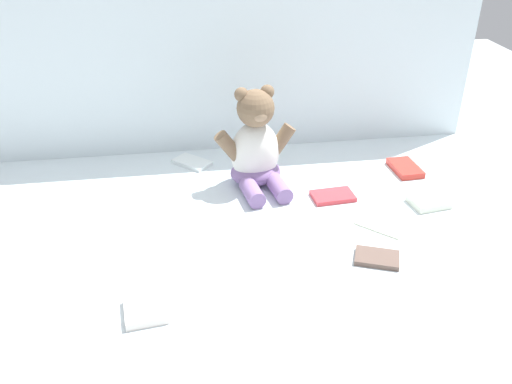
{
  "coord_description": "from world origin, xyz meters",
  "views": [
    {
      "loc": [
        -0.16,
        -1.26,
        0.78
      ],
      "look_at": [
        0.01,
        -0.1,
        0.1
      ],
      "focal_mm": 37.65,
      "sensor_mm": 36.0,
      "label": 1
    }
  ],
  "objects_px": {
    "teddy_bear": "(256,150)",
    "book_case_5": "(405,168)",
    "book_case_0": "(146,310)",
    "book_case_6": "(333,196)",
    "book_case_3": "(382,224)",
    "book_case_2": "(192,162)",
    "book_case_4": "(377,258)",
    "book_case_1": "(429,201)"
  },
  "relations": [
    {
      "from": "book_case_5",
      "to": "book_case_6",
      "type": "distance_m",
      "value": 0.3
    },
    {
      "from": "book_case_6",
      "to": "book_case_3",
      "type": "bearing_deg",
      "value": -154.72
    },
    {
      "from": "book_case_2",
      "to": "book_case_3",
      "type": "xyz_separation_m",
      "value": [
        0.47,
        -0.43,
        -0.0
      ]
    },
    {
      "from": "book_case_0",
      "to": "book_case_6",
      "type": "bearing_deg",
      "value": 31.27
    },
    {
      "from": "book_case_0",
      "to": "book_case_2",
      "type": "bearing_deg",
      "value": 72.71
    },
    {
      "from": "book_case_6",
      "to": "book_case_0",
      "type": "bearing_deg",
      "value": 123.54
    },
    {
      "from": "book_case_0",
      "to": "book_case_1",
      "type": "height_order",
      "value": "same"
    },
    {
      "from": "teddy_bear",
      "to": "book_case_5",
      "type": "xyz_separation_m",
      "value": [
        0.47,
        0.01,
        -0.1
      ]
    },
    {
      "from": "book_case_4",
      "to": "book_case_6",
      "type": "xyz_separation_m",
      "value": [
        -0.03,
        0.3,
        0.0
      ]
    },
    {
      "from": "book_case_3",
      "to": "book_case_5",
      "type": "height_order",
      "value": "book_case_5"
    },
    {
      "from": "book_case_1",
      "to": "book_case_5",
      "type": "height_order",
      "value": "same"
    },
    {
      "from": "book_case_0",
      "to": "book_case_3",
      "type": "bearing_deg",
      "value": 15.34
    },
    {
      "from": "book_case_2",
      "to": "book_case_3",
      "type": "relative_size",
      "value": 0.94
    },
    {
      "from": "teddy_bear",
      "to": "book_case_0",
      "type": "distance_m",
      "value": 0.61
    },
    {
      "from": "book_case_0",
      "to": "book_case_2",
      "type": "distance_m",
      "value": 0.68
    },
    {
      "from": "book_case_6",
      "to": "book_case_5",
      "type": "bearing_deg",
      "value": -68.74
    },
    {
      "from": "teddy_bear",
      "to": "book_case_1",
      "type": "bearing_deg",
      "value": -31.7
    },
    {
      "from": "teddy_bear",
      "to": "book_case_4",
      "type": "xyz_separation_m",
      "value": [
        0.23,
        -0.42,
        -0.1
      ]
    },
    {
      "from": "book_case_0",
      "to": "book_case_6",
      "type": "distance_m",
      "value": 0.65
    },
    {
      "from": "book_case_6",
      "to": "book_case_2",
      "type": "bearing_deg",
      "value": 50.34
    },
    {
      "from": "teddy_bear",
      "to": "book_case_5",
      "type": "height_order",
      "value": "teddy_bear"
    },
    {
      "from": "book_case_4",
      "to": "book_case_5",
      "type": "height_order",
      "value": "book_case_5"
    },
    {
      "from": "book_case_0",
      "to": "book_case_4",
      "type": "distance_m",
      "value": 0.55
    },
    {
      "from": "book_case_3",
      "to": "book_case_2",
      "type": "bearing_deg",
      "value": 92.73
    },
    {
      "from": "teddy_bear",
      "to": "book_case_0",
      "type": "height_order",
      "value": "teddy_bear"
    },
    {
      "from": "book_case_1",
      "to": "book_case_4",
      "type": "xyz_separation_m",
      "value": [
        -0.23,
        -0.22,
        -0.0
      ]
    },
    {
      "from": "book_case_3",
      "to": "book_case_6",
      "type": "xyz_separation_m",
      "value": [
        -0.09,
        0.16,
        0.0
      ]
    },
    {
      "from": "teddy_bear",
      "to": "book_case_1",
      "type": "distance_m",
      "value": 0.51
    },
    {
      "from": "book_case_0",
      "to": "book_case_3",
      "type": "relative_size",
      "value": 0.73
    },
    {
      "from": "teddy_bear",
      "to": "book_case_3",
      "type": "xyz_separation_m",
      "value": [
        0.29,
        -0.28,
        -0.1
      ]
    },
    {
      "from": "teddy_bear",
      "to": "book_case_5",
      "type": "relative_size",
      "value": 2.42
    },
    {
      "from": "book_case_2",
      "to": "book_case_4",
      "type": "height_order",
      "value": "book_case_4"
    },
    {
      "from": "book_case_1",
      "to": "book_case_4",
      "type": "relative_size",
      "value": 0.98
    },
    {
      "from": "book_case_5",
      "to": "book_case_6",
      "type": "height_order",
      "value": "book_case_5"
    },
    {
      "from": "teddy_bear",
      "to": "book_case_2",
      "type": "bearing_deg",
      "value": 131.64
    },
    {
      "from": "teddy_bear",
      "to": "book_case_4",
      "type": "bearing_deg",
      "value": -69.98
    },
    {
      "from": "book_case_4",
      "to": "book_case_5",
      "type": "xyz_separation_m",
      "value": [
        0.24,
        0.42,
        0.0
      ]
    },
    {
      "from": "book_case_5",
      "to": "book_case_1",
      "type": "bearing_deg",
      "value": 83.34
    },
    {
      "from": "book_case_0",
      "to": "book_case_5",
      "type": "bearing_deg",
      "value": 27.43
    },
    {
      "from": "book_case_0",
      "to": "book_case_5",
      "type": "xyz_separation_m",
      "value": [
        0.78,
        0.53,
        0.0
      ]
    },
    {
      "from": "book_case_5",
      "to": "book_case_3",
      "type": "bearing_deg",
      "value": 54.71
    },
    {
      "from": "book_case_1",
      "to": "book_case_4",
      "type": "bearing_deg",
      "value": -54.01
    }
  ]
}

